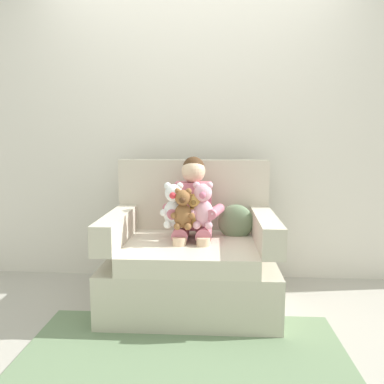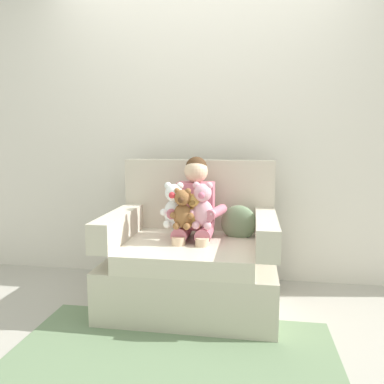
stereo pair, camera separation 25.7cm
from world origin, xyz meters
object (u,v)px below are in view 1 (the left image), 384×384
Objects in this scene: plush_pink at (203,206)px; plush_white at (174,206)px; plush_honey at (194,211)px; armchair at (191,259)px; throw_pillow at (236,222)px; plush_brown at (183,210)px; seated_child at (193,209)px.

plush_pink reaches higher than plush_white.
plush_white reaches higher than plush_honey.
plush_white is at bearing -138.96° from armchair.
plush_white is (-0.11, -0.10, 0.40)m from armchair.
throw_pillow is (0.43, 0.22, -0.15)m from plush_white.
plush_white is (-0.14, 0.00, 0.03)m from plush_honey.
plush_pink is at bearing -51.10° from armchair.
plush_white reaches higher than throw_pillow.
plush_brown is (-0.13, -0.04, -0.02)m from plush_pink.
seated_child is at bearing 22.59° from plush_white.
plush_pink is 0.07m from plush_honey.
seated_child is at bearing 84.67° from plush_honey.
plush_brown is (0.07, -0.04, -0.02)m from plush_white.
armchair is 0.43m from plush_white.
seated_child is 3.41× the size of plush_honey.
seated_child is 0.34m from throw_pillow.
seated_child is 2.62× the size of plush_pink.
plush_honey is 0.93× the size of throw_pillow.
plush_white is at bearing 167.73° from plush_honey.
plush_white is at bearing 158.82° from plush_brown.
armchair reaches higher than throw_pillow.
plush_white is 0.08m from plush_brown.
plush_white reaches higher than plush_brown.
armchair is 4.23× the size of plush_brown.
armchair is at bearing -158.98° from throw_pillow.
seated_child is 2.68× the size of plush_white.
plush_honey is at bearing -76.68° from armchair.
seated_child is 0.18m from plush_brown.
plush_pink is at bearing -135.75° from throw_pillow.
armchair reaches higher than plush_brown.
seated_child reaches higher than plush_honey.
armchair is 1.41× the size of seated_child.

